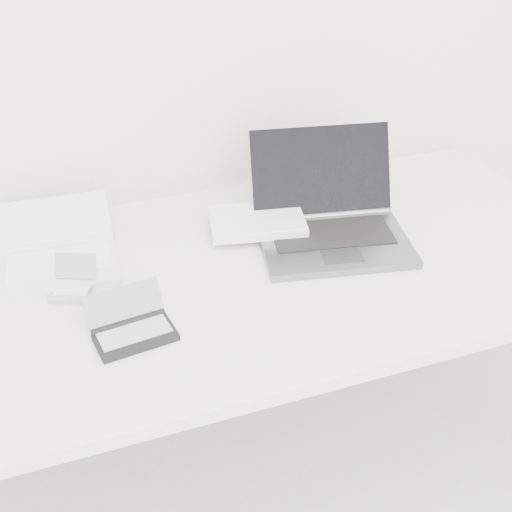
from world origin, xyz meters
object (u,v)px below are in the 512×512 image
object	(u,v)px
netbook_open_white	(58,254)
palmtop_charcoal	(132,328)
laptop_large	(311,222)
desk	(262,282)

from	to	relation	value
netbook_open_white	palmtop_charcoal	size ratio (longest dim) A/B	2.10
netbook_open_white	laptop_large	bearing A→B (deg)	-4.60
desk	netbook_open_white	bearing A→B (deg)	157.26
palmtop_charcoal	laptop_large	bearing A→B (deg)	17.82
desk	laptop_large	xyz separation A→B (m)	(0.16, 0.09, 0.08)
laptop_large	palmtop_charcoal	world-z (taller)	laptop_large
laptop_large	netbook_open_white	xyz separation A→B (m)	(-0.60, 0.10, -0.02)
desk	palmtop_charcoal	size ratio (longest dim) A/B	9.23
desk	laptop_large	bearing A→B (deg)	28.37
desk	netbook_open_white	xyz separation A→B (m)	(-0.44, 0.18, 0.06)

